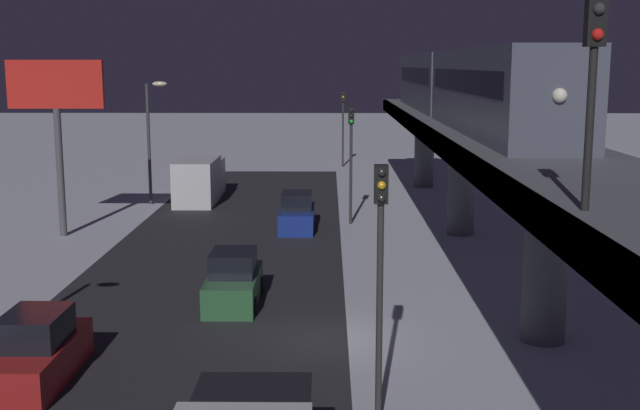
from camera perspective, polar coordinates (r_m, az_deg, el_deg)
name	(u,v)px	position (r m, az deg, el deg)	size (l,w,h in m)	color
ground_plane	(321,339)	(25.98, 0.04, -9.54)	(240.00, 240.00, 0.00)	silver
avenue_asphalt	(176,339)	(26.43, -10.19, -9.35)	(11.00, 81.26, 0.01)	#28282D
elevated_railway	(547,181)	(25.64, 15.87, 1.64)	(5.00, 81.26, 5.91)	slate
subway_train	(460,84)	(42.83, 9.91, 8.52)	(2.94, 36.87, 3.40)	#4C5160
rail_signal	(593,67)	(15.99, 18.89, 9.28)	(0.36, 0.41, 4.00)	black
sedan_green	(234,283)	(29.66, -6.17, -5.51)	(1.91, 4.32, 1.97)	#2D6038
sedan_red	(37,353)	(23.86, -19.52, -9.91)	(1.80, 4.53, 1.97)	#A51E1E
sedan_blue	(297,214)	(42.69, -1.65, -0.65)	(1.80, 4.51, 1.97)	navy
delivery_van	(200,180)	(52.00, -8.55, 1.77)	(2.40, 7.40, 2.80)	silver
traffic_light_near	(380,258)	(18.90, 4.31, -3.78)	(0.32, 0.44, 6.40)	#2D2D2D
traffic_light_mid	(351,148)	(43.54, 2.23, 4.07)	(0.32, 0.44, 6.40)	#2D2D2D
traffic_light_far	(343,118)	(68.42, 1.65, 6.24)	(0.32, 0.44, 6.40)	#2D2D2D
commercial_billboard	(56,102)	(42.35, -18.27, 6.98)	(4.80, 0.36, 8.90)	#4C4C51
street_lamp_far	(152,128)	(50.83, -11.88, 5.42)	(1.35, 0.44, 7.65)	#38383D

